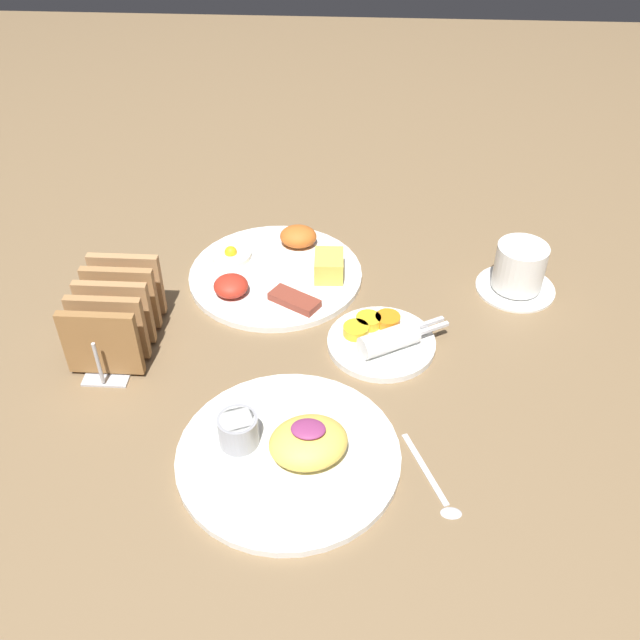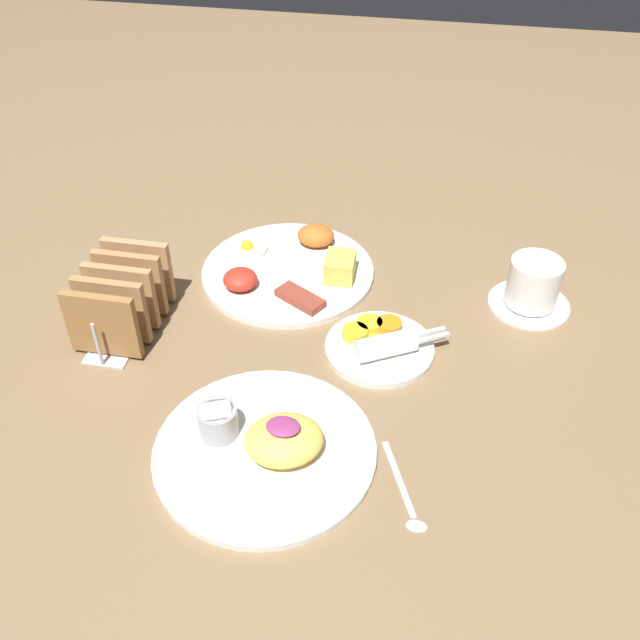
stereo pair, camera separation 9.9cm
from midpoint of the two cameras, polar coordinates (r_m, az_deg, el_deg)
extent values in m
plane|color=brown|center=(0.98, -5.50, -3.25)|extent=(3.00, 3.00, 0.00)
cylinder|color=white|center=(1.12, -6.09, 3.52)|extent=(0.27, 0.27, 0.01)
cube|color=#E5C64C|center=(1.09, -1.87, 4.25)|extent=(0.05, 0.06, 0.04)
ellipsoid|color=#C66023|center=(1.17, -4.19, 6.60)|extent=(0.06, 0.05, 0.03)
cylinder|color=#F4EACC|center=(1.16, -9.58, 5.04)|extent=(0.06, 0.06, 0.01)
sphere|color=yellow|center=(1.15, -9.61, 5.28)|extent=(0.02, 0.02, 0.02)
ellipsoid|color=red|center=(1.07, -9.77, 2.61)|extent=(0.05, 0.05, 0.03)
cube|color=brown|center=(1.05, -4.84, 1.50)|extent=(0.08, 0.07, 0.01)
cylinder|color=white|center=(0.99, 2.08, -1.98)|extent=(0.15, 0.15, 0.01)
cylinder|color=orange|center=(1.01, 2.66, -0.11)|extent=(0.04, 0.04, 0.01)
cylinder|color=gold|center=(1.01, 1.10, -0.19)|extent=(0.04, 0.04, 0.01)
cylinder|color=gold|center=(0.99, 0.04, -0.95)|extent=(0.04, 0.04, 0.01)
cylinder|color=white|center=(0.96, 2.63, -1.72)|extent=(0.09, 0.07, 0.03)
cube|color=silver|center=(0.99, 5.84, -0.38)|extent=(0.05, 0.03, 0.00)
cube|color=silver|center=(0.99, 6.20, -0.79)|extent=(0.05, 0.03, 0.00)
cylinder|color=white|center=(0.86, -5.91, -10.89)|extent=(0.26, 0.26, 0.01)
ellipsoid|color=#EAC651|center=(0.83, -4.38, -9.90)|extent=(0.11, 0.11, 0.04)
ellipsoid|color=#8C3366|center=(0.82, -4.46, -8.85)|extent=(0.04, 0.03, 0.01)
cylinder|color=#99999E|center=(0.85, -9.90, -8.86)|extent=(0.05, 0.05, 0.04)
cylinder|color=white|center=(0.84, -10.02, -8.14)|extent=(0.04, 0.04, 0.01)
cube|color=#B7B7BC|center=(1.05, -18.22, -1.66)|extent=(0.06, 0.18, 0.01)
cube|color=olive|center=(0.97, -19.93, -1.89)|extent=(0.10, 0.01, 0.10)
cube|color=#A17345|center=(0.99, -19.35, -0.67)|extent=(0.10, 0.01, 0.10)
cube|color=#A87A4C|center=(1.02, -18.79, 0.50)|extent=(0.10, 0.01, 0.10)
cube|color=#A17446|center=(1.04, -18.26, 1.61)|extent=(0.10, 0.01, 0.10)
cube|color=#AD7F51|center=(1.06, -17.75, 2.68)|extent=(0.10, 0.01, 0.10)
cylinder|color=#B7B7BC|center=(0.97, -20.16, -3.39)|extent=(0.01, 0.01, 0.07)
cylinder|color=#B7B7BC|center=(1.09, -17.26, 2.78)|extent=(0.01, 0.01, 0.07)
cylinder|color=white|center=(1.12, 12.94, 2.49)|extent=(0.12, 0.12, 0.01)
cylinder|color=white|center=(1.10, 13.24, 4.11)|extent=(0.08, 0.08, 0.07)
cylinder|color=#381E0F|center=(1.08, 13.47, 5.40)|extent=(0.06, 0.06, 0.01)
cube|color=silver|center=(0.85, 5.02, -11.85)|extent=(0.05, 0.10, 0.00)
ellipsoid|color=silver|center=(0.81, 6.95, -15.13)|extent=(0.02, 0.02, 0.01)
camera|label=1|loc=(0.05, -92.86, -2.39)|focal=40.00mm
camera|label=2|loc=(0.05, 87.14, 2.39)|focal=40.00mm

